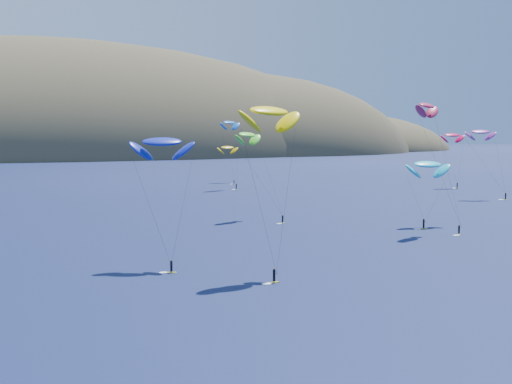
{
  "coord_description": "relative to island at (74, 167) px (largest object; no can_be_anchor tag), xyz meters",
  "views": [
    {
      "loc": [
        -63.48,
        -32.59,
        19.76
      ],
      "look_at": [
        -13.01,
        80.0,
        9.0
      ],
      "focal_mm": 50.0,
      "sensor_mm": 36.0,
      "label": 1
    }
  ],
  "objects": [
    {
      "name": "kitesurfer_6",
      "position": [
        40.48,
        -433.51,
        29.95
      ],
      "size": [
        9.29,
        11.04,
        21.62
      ],
      "rotation": [
        0.0,
        0.0,
        -0.44
      ],
      "color": "gold",
      "rests_on": "ground"
    },
    {
      "name": "kitesurfer_8",
      "position": [
        59.25,
        -398.39,
        28.74
      ],
      "size": [
        9.27,
        7.47,
        20.5
      ],
      "rotation": [
        0.0,
        0.0,
        -0.14
      ],
      "color": "gold",
      "rests_on": "ground"
    },
    {
      "name": "island",
      "position": [
        0.0,
        0.0,
        0.0
      ],
      "size": [
        730.0,
        300.0,
        210.0
      ],
      "color": "#3D3526",
      "rests_on": "ground"
    },
    {
      "name": "kitesurfer_5",
      "position": [
        -10.12,
        -475.02,
        23.39
      ],
      "size": [
        10.25,
        8.1,
        15.32
      ],
      "rotation": [
        0.0,
        0.0,
        -0.16
      ],
      "color": "gold",
      "rests_on": "ground"
    },
    {
      "name": "kitesurfer_10",
      "position": [
        -72.77,
        -494.2,
        28.76
      ],
      "size": [
        9.81,
        11.01,
        20.55
      ],
      "rotation": [
        0.0,
        0.0,
        -0.37
      ],
      "color": "gold",
      "rests_on": "ground"
    },
    {
      "name": "kitesurfer_3",
      "position": [
        -39.68,
        -449.34,
        29.44
      ],
      "size": [
        8.71,
        15.02,
        20.96
      ],
      "rotation": [
        0.0,
        0.0,
        0.49
      ],
      "color": "gold",
      "rests_on": "ground"
    },
    {
      "name": "kitesurfer_11",
      "position": [
        -2.62,
        -344.88,
        23.89
      ],
      "size": [
        8.02,
        12.25,
        15.39
      ],
      "rotation": [
        0.0,
        0.0,
        -0.01
      ],
      "color": "gold",
      "rests_on": "ground"
    },
    {
      "name": "kitesurfer_2",
      "position": [
        -61.21,
        -506.39,
        33.06
      ],
      "size": [
        10.6,
        10.4,
        25.08
      ],
      "rotation": [
        0.0,
        0.0,
        0.26
      ],
      "color": "gold",
      "rests_on": "ground"
    },
    {
      "name": "kitesurfer_9",
      "position": [
        -16.0,
        -482.0,
        35.16
      ],
      "size": [
        8.71,
        11.11,
        26.71
      ],
      "rotation": [
        0.0,
        0.0,
        0.52
      ],
      "color": "gold",
      "rests_on": "ground"
    },
    {
      "name": "kitesurfer_4",
      "position": [
        -13.2,
        -373.23,
        32.94
      ],
      "size": [
        9.3,
        7.14,
        24.62
      ],
      "rotation": [
        0.0,
        0.0,
        0.4
      ],
      "color": "gold",
      "rests_on": "ground"
    }
  ]
}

